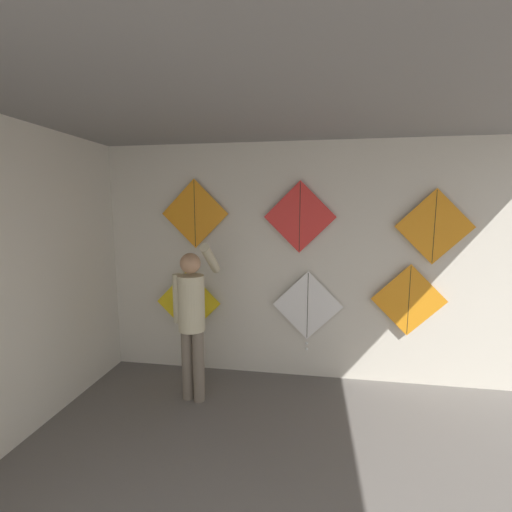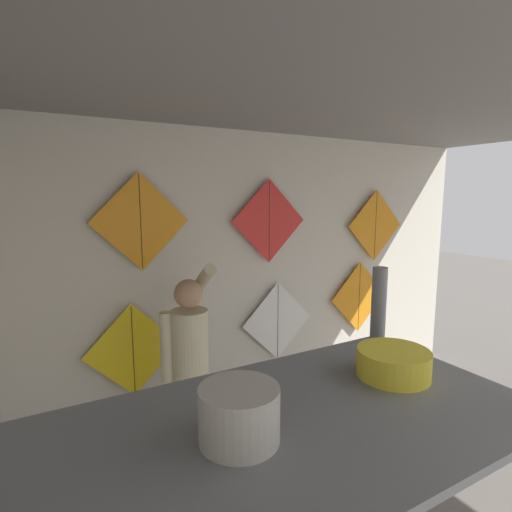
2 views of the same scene
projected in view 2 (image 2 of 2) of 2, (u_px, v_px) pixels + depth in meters
back_panel at (263, 274)px, 4.07m from camera, size 5.47×0.06×2.80m
ceiling_slab at (472, 72)px, 2.03m from camera, size 5.47×4.97×0.04m
shopkeeper at (190, 362)px, 2.99m from camera, size 0.42×0.56×1.70m
kite_0 at (133, 353)px, 3.43m from camera, size 0.83×0.04×1.03m
kite_1 at (278, 322)px, 4.13m from camera, size 0.83×0.04×0.96m
kite_2 at (359, 297)px, 4.66m from camera, size 0.83×0.01×0.83m
kite_3 at (141, 222)px, 3.31m from camera, size 0.83×0.01×0.83m
kite_4 at (269, 221)px, 3.92m from camera, size 0.83×0.01×0.83m
kite_5 at (375, 226)px, 4.64m from camera, size 0.83×0.01×0.83m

